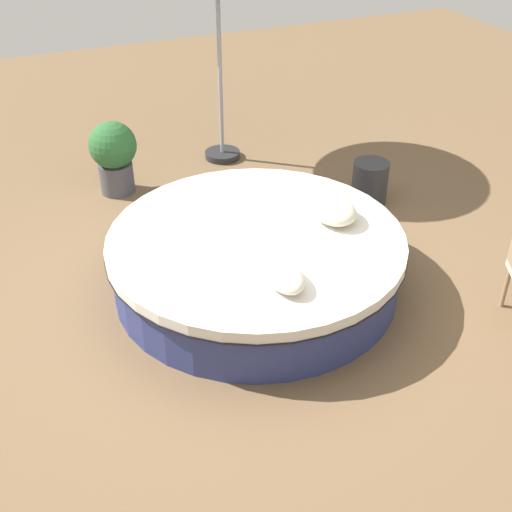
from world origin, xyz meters
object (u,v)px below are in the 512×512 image
at_px(round_bed, 256,260).
at_px(throw_pillow_0, 283,275).
at_px(planter, 114,154).
at_px(side_table, 370,183).
at_px(throw_pillow_1, 333,210).

height_order(round_bed, throw_pillow_0, throw_pillow_0).
relative_size(throw_pillow_0, planter, 0.61).
bearing_deg(side_table, planter, -118.05).
height_order(throw_pillow_1, planter, planter).
distance_m(round_bed, throw_pillow_0, 0.81).
bearing_deg(round_bed, planter, -161.88).
bearing_deg(planter, side_table, 61.95).
bearing_deg(throw_pillow_0, planter, -167.54).
distance_m(round_bed, throw_pillow_1, 0.83).
xyz_separation_m(throw_pillow_0, throw_pillow_1, (-0.71, 0.84, 0.02)).
bearing_deg(planter, round_bed, 18.12).
bearing_deg(side_table, round_bed, -61.64).
xyz_separation_m(throw_pillow_0, side_table, (-1.68, 1.85, -0.38)).
bearing_deg(round_bed, side_table, 118.36).
xyz_separation_m(throw_pillow_1, planter, (-2.31, -1.50, -0.16)).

